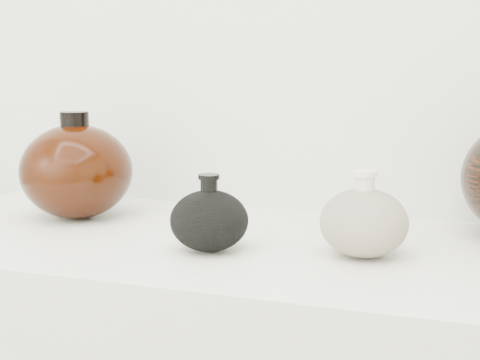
% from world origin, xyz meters
% --- Properties ---
extents(black_gourd_vase, '(0.15, 0.15, 0.11)m').
position_xyz_m(black_gourd_vase, '(-0.03, 0.88, 0.95)').
color(black_gourd_vase, black).
rests_on(black_gourd_vase, display_counter).
extents(cream_gourd_vase, '(0.14, 0.14, 0.12)m').
position_xyz_m(cream_gourd_vase, '(0.19, 0.92, 0.95)').
color(cream_gourd_vase, beige).
rests_on(cream_gourd_vase, display_counter).
extents(left_round_pot, '(0.24, 0.24, 0.19)m').
position_xyz_m(left_round_pot, '(-0.33, 1.01, 0.98)').
color(left_round_pot, black).
rests_on(left_round_pot, display_counter).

